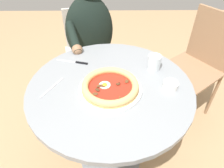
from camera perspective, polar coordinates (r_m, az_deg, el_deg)
ground_plane at (r=1.67m, az=-0.41°, el=-20.05°), size 6.00×6.00×0.02m
dining_table at (r=1.19m, az=-0.53°, el=-6.45°), size 0.88×0.88×0.74m
pizza_on_plate at (r=1.04m, az=-0.59°, el=-0.71°), size 0.33×0.33×0.05m
water_glass at (r=1.19m, az=11.74°, el=5.85°), size 0.08×0.08×0.09m
steak_knife at (r=1.26m, az=-9.99°, el=6.06°), size 0.20×0.06×0.01m
ramekin_capers at (r=1.09m, az=16.13°, el=-0.22°), size 0.08×0.08×0.04m
fork_utensil at (r=1.11m, az=-16.60°, el=-0.90°), size 0.09×0.16×0.00m
diner_person at (r=1.74m, az=-5.95°, el=8.58°), size 0.41×0.55×1.17m
cafe_chair_diner at (r=1.87m, az=-6.60°, el=10.45°), size 0.51×0.51×0.82m
cafe_chair_spare_far at (r=1.76m, az=23.43°, el=6.50°), size 0.56×0.56×0.91m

